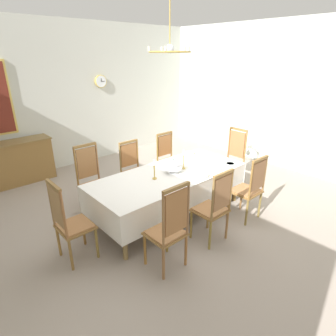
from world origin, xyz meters
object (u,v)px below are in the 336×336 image
object	(u,v)px
chair_south_a	(169,228)
chair_north_b	(134,168)
dining_table	(170,178)
chair_north_c	(169,158)
chair_south_c	(249,187)
sideboard	(16,163)
mounted_clock	(101,81)
bowl_far_left	(216,169)
spoon_secondary	(193,152)
candlestick_west	(154,171)
chandelier	(170,51)
chair_head_east	(232,158)
bowl_far_right	(230,164)
spoon_primary	(206,174)
soup_tureen	(173,166)
candlestick_east	(183,161)
chair_south_b	(214,206)
bowl_near_right	(189,153)
chair_head_west	(69,221)
chair_north_a	(92,179)
bowl_near_left	(203,176)

from	to	relation	value
chair_south_a	chair_north_b	bearing A→B (deg)	66.21
dining_table	chair_north_c	bearing A→B (deg)	48.51
chair_south_c	sideboard	bearing A→B (deg)	120.45
chair_south_c	mounted_clock	world-z (taller)	mounted_clock
chair_south_a	bowl_far_left	size ratio (longest dim) A/B	6.87
spoon_secondary	candlestick_west	bearing A→B (deg)	-146.68
chair_north_c	chandelier	size ratio (longest dim) A/B	1.61
chair_north_b	chair_head_east	size ratio (longest dim) A/B	0.90
bowl_far_right	spoon_primary	bearing A→B (deg)	179.91
chair_north_c	soup_tureen	size ratio (longest dim) A/B	3.45
chair_south_a	spoon_secondary	distance (m)	2.42
chair_south_c	candlestick_east	bearing A→B (deg)	119.02
bowl_far_right	mounted_clock	size ratio (longest dim) A/B	0.53
chair_south_a	chair_south_b	world-z (taller)	chair_south_a
candlestick_east	chandelier	bearing A→B (deg)	-180.00
spoon_secondary	chandelier	distance (m)	2.17
chair_south_a	bowl_near_right	xyz separation A→B (m)	(1.81, 1.42, 0.17)
dining_table	spoon_secondary	size ratio (longest dim) A/B	15.07
bowl_far_left	bowl_far_right	bearing A→B (deg)	-0.61
chair_north_b	chair_head_west	xyz separation A→B (m)	(-1.69, -0.96, 0.03)
chair_north_a	mounted_clock	bearing A→B (deg)	-124.88
chair_south_a	candlestick_east	world-z (taller)	chair_south_a
chair_south_a	soup_tureen	bearing A→B (deg)	45.12
chair_north_c	spoon_secondary	distance (m)	0.57
chair_north_b	soup_tureen	distance (m)	1.02
mounted_clock	bowl_near_right	bearing A→B (deg)	-86.44
chair_head_east	bowl_near_right	size ratio (longest dim) A/B	6.42
chair_head_east	mounted_clock	size ratio (longest dim) A/B	3.92
chair_north_c	spoon_primary	size ratio (longest dim) A/B	5.96
chair_north_c	soup_tureen	distance (m)	1.28
dining_table	chair_south_b	xyz separation A→B (m)	(-0.04, -0.97, -0.10)
chair_south_c	chair_north_c	bearing A→B (deg)	90.00
chair_south_b	candlestick_west	distance (m)	1.05
chair_head_east	chandelier	xyz separation A→B (m)	(-1.72, 0.00, 2.00)
mounted_clock	chandelier	size ratio (longest dim) A/B	0.46
soup_tureen	bowl_far_right	size ratio (longest dim) A/B	1.91
candlestick_west	chair_north_a	bearing A→B (deg)	120.62
dining_table	mounted_clock	xyz separation A→B (m)	(0.74, 3.31, 1.25)
mounted_clock	chair_head_west	bearing A→B (deg)	-126.63
chair_south_b	chair_north_b	world-z (taller)	chair_south_b
bowl_near_right	chair_north_b	bearing A→B (deg)	151.34
chair_north_b	spoon_secondary	world-z (taller)	chair_north_b
chair_head_east	bowl_far_right	size ratio (longest dim) A/B	7.36
bowl_near_left	spoon_secondary	bearing A→B (deg)	50.72
bowl_far_right	spoon_primary	size ratio (longest dim) A/B	0.91
chair_head_east	sideboard	bearing A→B (deg)	46.61
chair_south_a	chair_north_c	distance (m)	2.61
soup_tureen	chandelier	world-z (taller)	chandelier
dining_table	chandelier	size ratio (longest dim) A/B	3.98
chandelier	candlestick_east	bearing A→B (deg)	0.00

